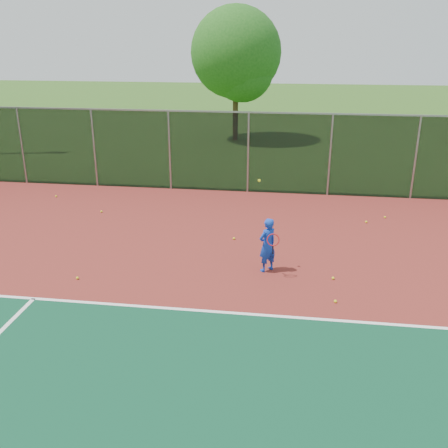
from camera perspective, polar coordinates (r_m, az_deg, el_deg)
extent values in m
plane|color=#295117|center=(8.49, 16.24, -21.42)|extent=(120.00, 120.00, 0.00)
cube|color=maroon|center=(10.05, 14.76, -13.79)|extent=(30.00, 20.00, 0.02)
cube|color=black|center=(18.75, 12.02, 7.67)|extent=(30.00, 0.04, 3.00)
cube|color=gray|center=(18.49, 12.37, 12.20)|extent=(30.00, 0.06, 0.06)
imported|color=#1339B3|center=(12.46, 4.98, -2.40)|extent=(0.60, 0.60, 1.40)
cylinder|color=black|center=(12.23, 5.61, -2.94)|extent=(0.03, 0.15, 0.27)
torus|color=#A51414|center=(12.02, 5.64, -1.81)|extent=(0.30, 0.13, 0.29)
sphere|color=yellow|center=(12.03, 4.05, 4.98)|extent=(0.07, 0.07, 0.07)
sphere|color=yellow|center=(12.53, 12.36, -6.06)|extent=(0.07, 0.07, 0.07)
sphere|color=yellow|center=(12.76, -16.42, -5.94)|extent=(0.07, 0.07, 0.07)
sphere|color=yellow|center=(17.11, 17.92, 0.75)|extent=(0.07, 0.07, 0.07)
sphere|color=yellow|center=(19.46, -18.64, 3.02)|extent=(0.07, 0.07, 0.07)
sphere|color=yellow|center=(11.50, 12.61, -8.62)|extent=(0.07, 0.07, 0.07)
sphere|color=yellow|center=(17.32, -13.84, 1.40)|extent=(0.07, 0.07, 0.07)
sphere|color=yellow|center=(14.57, 1.15, -1.66)|extent=(0.07, 0.07, 0.07)
sphere|color=yellow|center=(16.51, 15.95, 0.24)|extent=(0.07, 0.07, 0.07)
cylinder|color=#3C2916|center=(28.97, 1.31, 12.29)|extent=(0.30, 0.30, 2.78)
sphere|color=#1C5216|center=(28.68, 1.36, 19.02)|extent=(4.94, 4.94, 4.94)
sphere|color=#1C5216|center=(28.38, 2.11, 17.12)|extent=(3.40, 3.40, 3.40)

